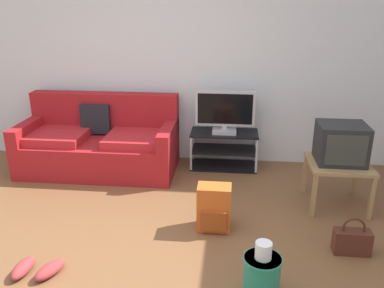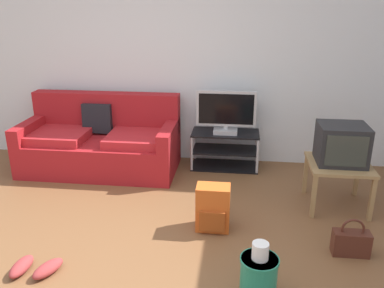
{
  "view_description": "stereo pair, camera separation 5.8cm",
  "coord_description": "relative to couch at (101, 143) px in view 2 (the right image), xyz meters",
  "views": [
    {
      "loc": [
        0.88,
        -2.51,
        1.97
      ],
      "look_at": [
        0.49,
        1.28,
        0.6
      ],
      "focal_mm": 37.63,
      "sensor_mm": 36.0,
      "label": 1
    },
    {
      "loc": [
        0.94,
        -2.5,
        1.97
      ],
      "look_at": [
        0.49,
        1.28,
        0.6
      ],
      "focal_mm": 37.63,
      "sensor_mm": 36.0,
      "label": 2
    }
  ],
  "objects": [
    {
      "name": "ground_plane",
      "position": [
        0.71,
        -1.95,
        -0.33
      ],
      "size": [
        9.0,
        9.8,
        0.02
      ],
      "primitive_type": "cube",
      "color": "brown"
    },
    {
      "name": "wall_back",
      "position": [
        0.71,
        0.5,
        1.03
      ],
      "size": [
        9.0,
        0.1,
        2.7
      ],
      "primitive_type": "cube",
      "color": "silver",
      "rests_on": "ground_plane"
    },
    {
      "name": "couch",
      "position": [
        0.0,
        0.0,
        0.0
      ],
      "size": [
        1.84,
        0.87,
        0.89
      ],
      "color": "maroon",
      "rests_on": "ground_plane"
    },
    {
      "name": "tv_stand",
      "position": [
        1.5,
        0.21,
        -0.1
      ],
      "size": [
        0.81,
        0.41,
        0.45
      ],
      "color": "black",
      "rests_on": "ground_plane"
    },
    {
      "name": "flat_tv",
      "position": [
        1.5,
        0.19,
        0.38
      ],
      "size": [
        0.71,
        0.22,
        0.51
      ],
      "color": "#B2B2B7",
      "rests_on": "tv_stand"
    },
    {
      "name": "side_table",
      "position": [
        2.65,
        -0.67,
        0.08
      ],
      "size": [
        0.59,
        0.59,
        0.47
      ],
      "color": "#9E7A4C",
      "rests_on": "ground_plane"
    },
    {
      "name": "crt_tv",
      "position": [
        2.65,
        -0.66,
        0.33
      ],
      "size": [
        0.45,
        0.41,
        0.38
      ],
      "color": "#232326",
      "rests_on": "side_table"
    },
    {
      "name": "backpack",
      "position": [
        1.45,
        -1.25,
        -0.12
      ],
      "size": [
        0.3,
        0.27,
        0.42
      ],
      "rotation": [
        0.0,
        0.0,
        0.42
      ],
      "color": "#CC561E",
      "rests_on": "ground_plane"
    },
    {
      "name": "handbag",
      "position": [
        2.6,
        -1.51,
        -0.21
      ],
      "size": [
        0.29,
        0.13,
        0.33
      ],
      "rotation": [
        0.0,
        0.0,
        -0.51
      ],
      "color": "#4C2319",
      "rests_on": "ground_plane"
    },
    {
      "name": "cleaning_bucket",
      "position": [
        1.83,
        -2.11,
        -0.14
      ],
      "size": [
        0.27,
        0.27,
        0.43
      ],
      "color": "#238466",
      "rests_on": "ground_plane"
    },
    {
      "name": "sneakers_pair",
      "position": [
        0.15,
        -2.05,
        -0.28
      ],
      "size": [
        0.39,
        0.3,
        0.09
      ],
      "color": "#993333",
      "rests_on": "ground_plane"
    }
  ]
}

